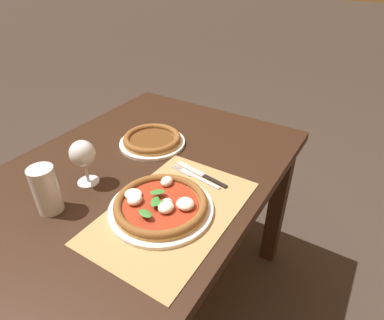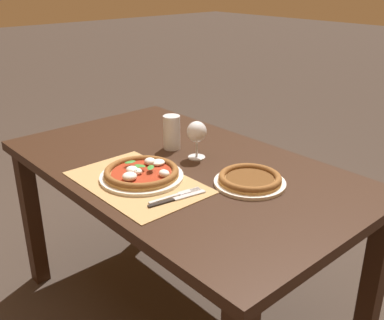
{
  "view_description": "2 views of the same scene",
  "coord_description": "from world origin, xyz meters",
  "views": [
    {
      "loc": [
        -0.54,
        -0.64,
        1.38
      ],
      "look_at": [
        0.23,
        -0.16,
        0.79
      ],
      "focal_mm": 30.0,
      "sensor_mm": 36.0,
      "label": 1
    },
    {
      "loc": [
        1.24,
        -1.04,
        1.44
      ],
      "look_at": [
        0.17,
        -0.1,
        0.84
      ],
      "focal_mm": 42.0,
      "sensor_mm": 36.0,
      "label": 2
    }
  ],
  "objects": [
    {
      "name": "pizza_far",
      "position": [
        0.3,
        0.07,
        0.76
      ],
      "size": [
        0.26,
        0.26,
        0.04
      ],
      "color": "silver",
      "rests_on": "dining_table"
    },
    {
      "name": "knife",
      "position": [
        0.22,
        -0.2,
        0.75
      ],
      "size": [
        0.05,
        0.21,
        0.01
      ],
      "color": "black",
      "rests_on": "paper_placemat"
    },
    {
      "name": "paper_placemat",
      "position": [
        0.02,
        -0.23,
        0.74
      ],
      "size": [
        0.51,
        0.33,
        0.0
      ],
      "primitive_type": "cube",
      "color": "#A88451",
      "rests_on": "dining_table"
    },
    {
      "name": "dining_table",
      "position": [
        0.0,
        0.0,
        0.64
      ],
      "size": [
        1.45,
        0.87,
        0.74
      ],
      "color": "black",
      "rests_on": "ground"
    },
    {
      "name": "fork",
      "position": [
        0.2,
        -0.19,
        0.75
      ],
      "size": [
        0.04,
        0.2,
        0.0
      ],
      "color": "#B7B7BC",
      "rests_on": "paper_placemat"
    },
    {
      "name": "pint_glass",
      "position": [
        -0.16,
        0.08,
        0.81
      ],
      "size": [
        0.07,
        0.07,
        0.15
      ],
      "color": "silver",
      "rests_on": "dining_table"
    },
    {
      "name": "pizza_near",
      "position": [
        0.01,
        -0.19,
        0.76
      ],
      "size": [
        0.31,
        0.31,
        0.05
      ],
      "color": "silver",
      "rests_on": "paper_placemat"
    },
    {
      "name": "ground_plane",
      "position": [
        0.0,
        0.0,
        0.0
      ],
      "size": [
        24.0,
        24.0,
        0.0
      ],
      "primitive_type": "plane",
      "color": "#382D26"
    },
    {
      "name": "wine_glass",
      "position": [
        -0.01,
        0.09,
        0.85
      ],
      "size": [
        0.08,
        0.08,
        0.16
      ],
      "color": "silver",
      "rests_on": "dining_table"
    }
  ]
}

